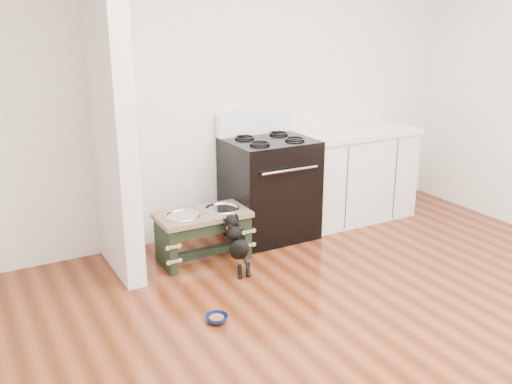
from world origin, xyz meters
name	(u,v)px	position (x,y,z in m)	size (l,w,h in m)	color
ground	(411,358)	(0.00, 0.00, 0.00)	(5.00, 5.00, 0.00)	#491F0D
room_shell	(436,93)	(0.00, 0.00, 1.62)	(5.00, 5.00, 5.00)	silver
partition_wall	(110,105)	(-1.18, 2.10, 1.35)	(0.15, 0.80, 2.70)	silver
oven_range	(269,186)	(0.25, 2.16, 0.48)	(0.76, 0.69, 1.14)	black
cabinet_run	(352,174)	(1.23, 2.18, 0.45)	(1.24, 0.64, 0.91)	silver
dog_feeder	(203,226)	(-0.51, 1.94, 0.30)	(0.77, 0.41, 0.44)	black
puppy	(237,243)	(-0.38, 1.59, 0.26)	(0.13, 0.39, 0.47)	black
floor_bowl	(217,319)	(-0.86, 0.96, 0.02)	(0.19, 0.19, 0.05)	navy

